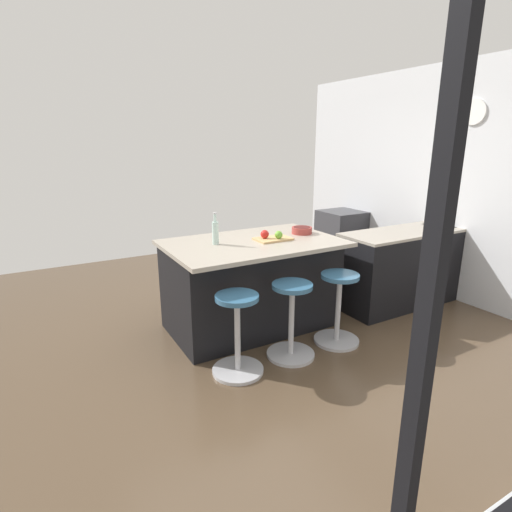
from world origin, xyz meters
name	(u,v)px	position (x,y,z in m)	size (l,w,h in m)	color
ground_plane	(253,336)	(0.00, 0.00, 0.00)	(7.09, 7.09, 0.00)	brown
interior_partition_left	(445,183)	(-2.73, 0.00, 1.40)	(0.15, 5.09, 2.80)	silver
sink_cabinet	(425,262)	(-2.38, 0.11, 0.45)	(2.39, 0.60, 1.18)	black
oven_range	(341,239)	(-2.38, -1.44, 0.43)	(0.60, 0.61, 0.87)	#38383D
kitchen_island	(251,284)	(-0.11, -0.23, 0.47)	(1.73, 1.12, 0.94)	black
stool_by_window	(338,310)	(-0.66, 0.51, 0.33)	(0.44, 0.44, 0.70)	#B7B7BC
stool_middle	(291,323)	(-0.11, 0.51, 0.33)	(0.44, 0.44, 0.70)	#B7B7BC
stool_near_camera	(237,337)	(0.43, 0.51, 0.33)	(0.44, 0.44, 0.70)	#B7B7BC
cutting_board	(273,239)	(-0.31, -0.14, 0.95)	(0.36, 0.24, 0.02)	tan
apple_red	(265,234)	(-0.23, -0.17, 1.00)	(0.09, 0.09, 0.09)	red
apple_green	(279,235)	(-0.35, -0.09, 1.00)	(0.08, 0.08, 0.08)	#609E2D
water_bottle	(215,232)	(0.26, -0.27, 1.06)	(0.06, 0.06, 0.31)	silver
fruit_bowl	(302,230)	(-0.74, -0.24, 0.97)	(0.22, 0.22, 0.07)	#993833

